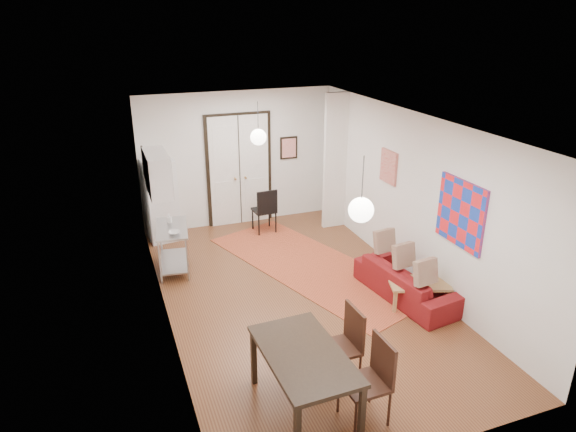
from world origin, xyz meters
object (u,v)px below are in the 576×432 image
object	(u,v)px
dining_table	(304,360)
fridge	(161,200)
sofa	(407,282)
kitchen_counter	(173,243)
dining_chair_far	(361,371)
coffee_table	(419,285)
black_side_chair	(263,205)
dining_chair_near	(334,337)

from	to	relation	value
dining_table	fridge	bearing A→B (deg)	98.56
sofa	kitchen_counter	bearing A→B (deg)	47.67
kitchen_counter	dining_chair_far	distance (m)	4.65
sofa	fridge	distance (m)	5.15
coffee_table	black_side_chair	size ratio (longest dim) A/B	1.08
dining_chair_near	dining_chair_far	xyz separation A→B (m)	(0.00, -0.70, 0.00)
coffee_table	black_side_chair	xyz separation A→B (m)	(-1.37, 3.82, 0.21)
fridge	black_side_chair	xyz separation A→B (m)	(2.08, -0.27, -0.28)
kitchen_counter	dining_table	bearing A→B (deg)	-70.47
sofa	fridge	size ratio (longest dim) A/B	1.14
fridge	dining_table	size ratio (longest dim) A/B	1.12
coffee_table	dining_table	bearing A→B (deg)	-149.17
coffee_table	kitchen_counter	world-z (taller)	kitchen_counter
fridge	dining_table	bearing A→B (deg)	-89.44
kitchen_counter	fridge	size ratio (longest dim) A/B	0.68
fridge	dining_chair_near	world-z (taller)	fridge
kitchen_counter	fridge	world-z (taller)	fridge
kitchen_counter	dining_table	size ratio (longest dim) A/B	0.75
sofa	dining_chair_near	distance (m)	2.42
sofa	fridge	bearing A→B (deg)	33.87
dining_table	dining_chair_near	bearing A→B (deg)	37.10
dining_chair_near	black_side_chair	bearing A→B (deg)	170.97
dining_chair_near	dining_table	bearing A→B (deg)	-54.62
kitchen_counter	dining_chair_far	size ratio (longest dim) A/B	1.12
coffee_table	dining_table	world-z (taller)	dining_table
kitchen_counter	dining_chair_near	bearing A→B (deg)	-60.67
dining_table	sofa	bearing A→B (deg)	35.56
kitchen_counter	black_side_chair	world-z (taller)	black_side_chair
sofa	kitchen_counter	distance (m)	4.14
black_side_chair	kitchen_counter	bearing A→B (deg)	26.92
coffee_table	fridge	xyz separation A→B (m)	(-3.45, 4.09, 0.49)
dining_chair_near	dining_chair_far	bearing A→B (deg)	-1.73
fridge	dining_chair_near	bearing A→B (deg)	-82.39
fridge	dining_chair_near	xyz separation A→B (m)	(1.45, -5.19, -0.25)
coffee_table	dining_table	size ratio (longest dim) A/B	0.69
dining_table	dining_chair_far	distance (m)	0.66
dining_table	dining_chair_far	size ratio (longest dim) A/B	1.48
sofa	dining_chair_near	world-z (taller)	dining_chair_near
kitchen_counter	black_side_chair	size ratio (longest dim) A/B	1.18
dining_chair_far	black_side_chair	size ratio (longest dim) A/B	1.05
sofa	dining_chair_far	world-z (taller)	dining_chair_far
dining_table	black_side_chair	world-z (taller)	black_side_chair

